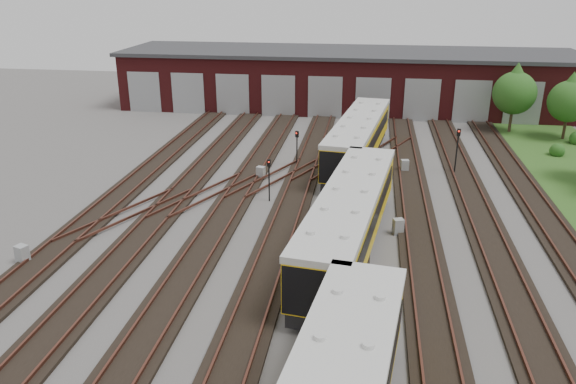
# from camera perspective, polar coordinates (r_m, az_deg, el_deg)

# --- Properties ---
(ground) EXTENTS (120.00, 120.00, 0.00)m
(ground) POSITION_cam_1_polar(r_m,az_deg,el_deg) (28.74, 1.79, -8.66)
(ground) COLOR #464341
(ground) RESTS_ON ground
(track_network) EXTENTS (30.40, 70.00, 0.33)m
(track_network) POSITION_cam_1_polar(r_m,az_deg,el_deg) (29.21, 1.60, -7.89)
(track_network) COLOR black
(track_network) RESTS_ON ground
(maintenance_shed) EXTENTS (51.00, 12.50, 6.35)m
(maintenance_shed) POSITION_cam_1_polar(r_m,az_deg,el_deg) (65.74, 6.02, 11.38)
(maintenance_shed) COLOR #531416
(maintenance_shed) RESTS_ON ground
(metro_train) EXTENTS (5.03, 48.50, 3.36)m
(metro_train) POSITION_cam_1_polar(r_m,az_deg,el_deg) (30.34, 6.26, -2.75)
(metro_train) COLOR black
(metro_train) RESTS_ON ground
(signal_mast_0) EXTENTS (0.25, 0.23, 2.95)m
(signal_mast_0) POSITION_cam_1_polar(r_m,az_deg,el_deg) (37.33, -1.94, 1.76)
(signal_mast_0) COLOR black
(signal_mast_0) RESTS_ON ground
(signal_mast_1) EXTENTS (0.29, 0.28, 2.85)m
(signal_mast_1) POSITION_cam_1_polar(r_m,az_deg,el_deg) (44.52, 0.91, 4.95)
(signal_mast_1) COLOR black
(signal_mast_1) RESTS_ON ground
(signal_mast_2) EXTENTS (0.30, 0.29, 3.15)m
(signal_mast_2) POSITION_cam_1_polar(r_m,az_deg,el_deg) (36.22, 6.79, 1.24)
(signal_mast_2) COLOR black
(signal_mast_2) RESTS_ON ground
(signal_mast_3) EXTENTS (0.30, 0.28, 3.56)m
(signal_mast_3) POSITION_cam_1_polar(r_m,az_deg,el_deg) (44.38, 16.83, 4.56)
(signal_mast_3) COLOR black
(signal_mast_3) RESTS_ON ground
(relay_cabinet_0) EXTENTS (0.76, 0.70, 1.03)m
(relay_cabinet_0) POSITION_cam_1_polar(r_m,az_deg,el_deg) (32.95, -25.39, -5.75)
(relay_cabinet_0) COLOR #96999A
(relay_cabinet_0) RESTS_ON ground
(relay_cabinet_1) EXTENTS (0.69, 0.62, 0.96)m
(relay_cabinet_1) POSITION_cam_1_polar(r_m,az_deg,el_deg) (41.98, -2.79, 1.96)
(relay_cabinet_1) COLOR #96999A
(relay_cabinet_1) RESTS_ON ground
(relay_cabinet_2) EXTENTS (0.67, 0.61, 0.93)m
(relay_cabinet_2) POSITION_cam_1_polar(r_m,az_deg,el_deg) (27.42, 4.44, -9.17)
(relay_cabinet_2) COLOR #96999A
(relay_cabinet_2) RESTS_ON ground
(relay_cabinet_3) EXTENTS (0.65, 0.57, 0.98)m
(relay_cabinet_3) POSITION_cam_1_polar(r_m,az_deg,el_deg) (44.34, 11.77, 2.60)
(relay_cabinet_3) COLOR #96999A
(relay_cabinet_3) RESTS_ON ground
(relay_cabinet_4) EXTENTS (0.70, 0.64, 0.95)m
(relay_cabinet_4) POSITION_cam_1_polar(r_m,az_deg,el_deg) (33.68, 11.13, -3.46)
(relay_cabinet_4) COLOR #96999A
(relay_cabinet_4) RESTS_ON ground
(tree_0) EXTENTS (4.04, 4.04, 6.70)m
(tree_0) POSITION_cam_1_polar(r_m,az_deg,el_deg) (58.09, 22.09, 9.78)
(tree_0) COLOR #382819
(tree_0) RESTS_ON ground
(tree_1) EXTENTS (3.78, 3.78, 6.26)m
(tree_1) POSITION_cam_1_polar(r_m,az_deg,el_deg) (57.49, 26.75, 8.67)
(tree_1) COLOR #382819
(tree_1) RESTS_ON ground
(bush_1) EXTENTS (1.25, 1.25, 1.25)m
(bush_1) POSITION_cam_1_polar(r_m,az_deg,el_deg) (52.55, 25.71, 4.00)
(bush_1) COLOR #1C4614
(bush_1) RESTS_ON ground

